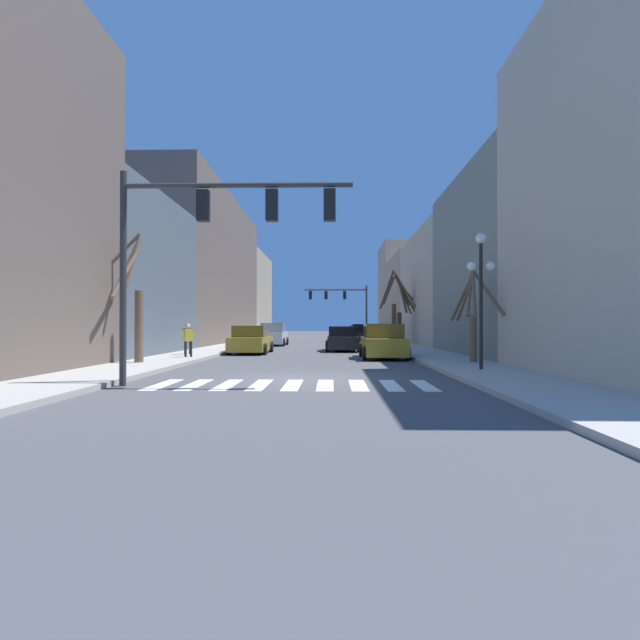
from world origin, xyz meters
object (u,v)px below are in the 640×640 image
object	(u,v)px
street_tree_left_mid	(133,302)
street_tree_right_mid	(404,312)
traffic_signal_near	(210,227)
street_tree_right_near	(472,314)
car_at_intersection	(363,335)
street_tree_right_far	(394,309)
car_parked_right_mid	(342,339)
car_driving_away_lane	(273,335)
car_parked_right_far	(383,342)
pedestrian_crossing_street	(188,337)
traffic_signal_far	(342,300)
car_parked_left_near	(251,340)
car_parked_left_mid	(357,333)
street_lamp_right_corner	(481,273)
pedestrian_on_left_sidewalk	(188,336)

from	to	relation	value
street_tree_left_mid	street_tree_right_mid	bearing A→B (deg)	56.63
traffic_signal_near	street_tree_right_near	xyz separation A→B (m)	(8.98, 6.95, -2.21)
car_at_intersection	street_tree_right_far	distance (m)	3.29
car_parked_right_mid	car_driving_away_lane	bearing A→B (deg)	33.24
car_parked_right_far	pedestrian_crossing_street	bearing A→B (deg)	98.66
traffic_signal_far	pedestrian_crossing_street	world-z (taller)	traffic_signal_far
car_parked_left_near	car_driving_away_lane	world-z (taller)	car_driving_away_lane
car_parked_left_mid	car_parked_right_far	xyz separation A→B (m)	(-0.12, -27.73, 0.05)
street_lamp_right_corner	pedestrian_on_left_sidewalk	world-z (taller)	street_lamp_right_corner
pedestrian_crossing_street	street_tree_right_mid	distance (m)	21.51
car_at_intersection	car_driving_away_lane	bearing A→B (deg)	94.35
traffic_signal_near	pedestrian_crossing_street	bearing A→B (deg)	109.22
car_parked_left_near	car_driving_away_lane	distance (m)	11.15
car_parked_right_mid	car_at_intersection	bearing A→B (deg)	-11.94
street_tree_right_mid	street_tree_right_near	bearing A→B (deg)	-90.41
car_parked_left_mid	street_tree_right_far	distance (m)	12.63
street_tree_right_near	street_tree_right_far	size ratio (longest dim) A/B	0.65
traffic_signal_far	car_parked_left_near	distance (m)	22.79
street_tree_right_far	street_lamp_right_corner	bearing A→B (deg)	-89.87
street_tree_right_far	street_tree_left_mid	xyz separation A→B (m)	(-12.96, -20.50, -0.39)
street_lamp_right_corner	street_tree_right_far	world-z (taller)	street_tree_right_far
street_lamp_right_corner	car_driving_away_lane	world-z (taller)	street_lamp_right_corner
car_parked_right_far	street_tree_left_mid	xyz separation A→B (m)	(-10.47, -4.97, 1.75)
street_tree_right_far	car_parked_left_mid	bearing A→B (deg)	100.97
traffic_signal_near	street_tree_right_far	distance (m)	28.13
street_tree_left_mid	car_parked_left_mid	bearing A→B (deg)	72.06
street_tree_right_mid	street_tree_right_near	distance (m)	20.34
traffic_signal_near	pedestrian_on_left_sidewalk	size ratio (longest dim) A/B	3.97
street_lamp_right_corner	street_tree_left_mid	world-z (taller)	street_tree_left_mid
car_parked_right_far	car_at_intersection	world-z (taller)	car_at_intersection
traffic_signal_far	car_parked_right_far	bearing A→B (deg)	-86.77
car_at_intersection	pedestrian_crossing_street	distance (m)	19.51
traffic_signal_far	street_lamp_right_corner	world-z (taller)	traffic_signal_far
street_lamp_right_corner	street_tree_right_mid	size ratio (longest dim) A/B	0.94
pedestrian_on_left_sidewalk	street_tree_right_mid	world-z (taller)	street_tree_right_mid
car_parked_left_near	pedestrian_on_left_sidewalk	xyz separation A→B (m)	(-2.69, -3.46, 0.33)
traffic_signal_far	car_driving_away_lane	xyz separation A→B (m)	(-5.77, -10.64, -3.32)
street_lamp_right_corner	street_tree_right_near	xyz separation A→B (m)	(0.63, 3.29, -1.31)
street_tree_right_far	car_parked_right_far	bearing A→B (deg)	-99.09
car_at_intersection	street_tree_right_near	size ratio (longest dim) A/B	1.10
car_at_intersection	pedestrian_on_left_sidewalk	distance (m)	18.11
car_parked_left_near	car_parked_right_mid	size ratio (longest dim) A/B	0.99
traffic_signal_near	car_parked_left_near	size ratio (longest dim) A/B	1.31
traffic_signal_near	car_parked_left_mid	world-z (taller)	traffic_signal_near
traffic_signal_near	street_tree_right_far	xyz separation A→B (m)	(8.30, 26.85, -1.37)
pedestrian_crossing_street	car_parked_right_far	bearing A→B (deg)	149.99
car_driving_away_lane	pedestrian_crossing_street	distance (m)	16.74
traffic_signal_far	street_tree_right_far	bearing A→B (deg)	-69.07
car_parked_left_mid	street_tree_right_mid	bearing A→B (deg)	-164.82
traffic_signal_far	street_tree_right_mid	world-z (taller)	traffic_signal_far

